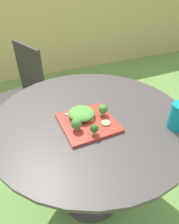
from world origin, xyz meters
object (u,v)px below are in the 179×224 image
at_px(salad_plate, 88,123).
at_px(drinking_glass, 178,118).
at_px(patio_chair, 21,90).
at_px(fork, 82,118).

relative_size(salad_plate, drinking_glass, 2.05).
bearing_deg(salad_plate, drinking_glass, -28.16).
relative_size(patio_chair, salad_plate, 3.48).
xyz_separation_m(patio_chair, drinking_glass, (0.60, -1.11, 0.27)).
bearing_deg(drinking_glass, patio_chair, 118.34).
bearing_deg(fork, drinking_glass, -31.39).
height_order(drinking_glass, fork, drinking_glass).
height_order(patio_chair, salad_plate, patio_chair).
relative_size(patio_chair, fork, 7.39).
xyz_separation_m(patio_chair, fork, (0.21, -0.88, 0.23)).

